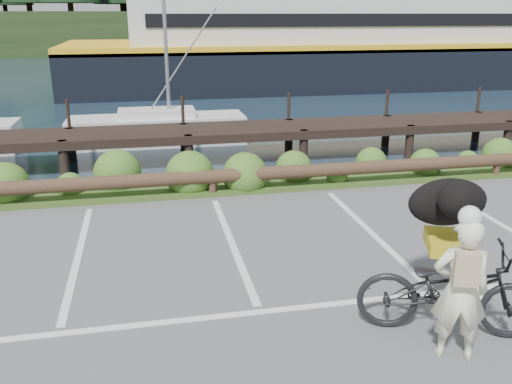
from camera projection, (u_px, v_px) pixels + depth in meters
ground at (254, 298)px, 7.71m from camera, size 72.00×72.00×0.00m
harbor_backdrop at (152, 40)px, 80.76m from camera, size 170.00×160.00×30.00m
vegetation_strip at (209, 185)px, 12.62m from camera, size 34.00×1.60×0.10m
log_rail at (213, 196)px, 11.99m from camera, size 32.00×0.30×0.60m
bicycle at (449, 290)px, 6.72m from camera, size 2.38×1.54×1.18m
cyclist at (460, 290)px, 6.14m from camera, size 0.74×0.62×1.74m
dog at (448, 202)px, 7.11m from camera, size 0.89×1.22×0.63m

